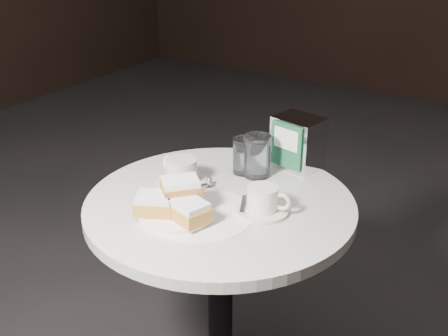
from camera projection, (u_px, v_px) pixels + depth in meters
cafe_table at (220, 264)px, 1.53m from camera, size 0.70×0.70×0.74m
sugar_spill at (199, 213)px, 1.39m from camera, size 0.32×0.32×0.00m
beignet_plate at (175, 205)px, 1.36m from camera, size 0.21×0.21×0.09m
coffee_cup_left at (182, 174)px, 1.52m from camera, size 0.18×0.18×0.08m
coffee_cup_right at (263, 201)px, 1.38m from camera, size 0.15×0.15×0.07m
water_glass_left at (244, 156)px, 1.58m from camera, size 0.07×0.07×0.10m
water_glass_right at (257, 157)px, 1.56m from camera, size 0.09×0.09×0.12m
napkin_dispenser at (298, 143)px, 1.61m from camera, size 0.15×0.13×0.15m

